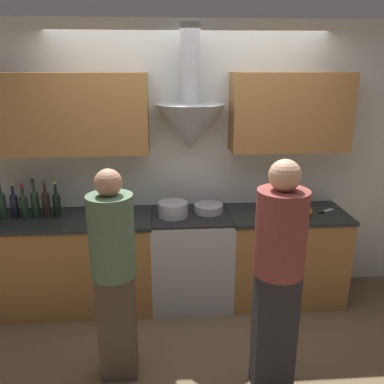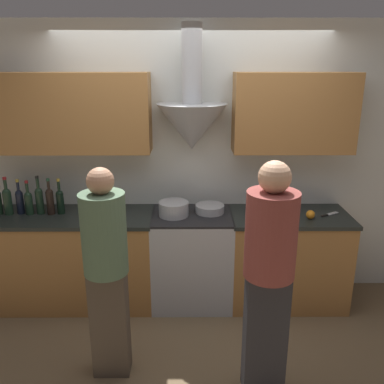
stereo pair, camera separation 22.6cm
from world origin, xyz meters
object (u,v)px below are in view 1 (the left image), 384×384
object	(u,v)px
wine_bottle_3	(24,205)
stock_pot	(173,209)
wine_bottle_6	(57,203)
mixing_bowl	(209,208)
orange_fruit	(308,212)
stove_range	(191,258)
wine_bottle_4	(35,202)
wine_bottle_2	(14,204)
wine_bottle_5	(46,203)
person_foreground_left	(114,269)
person_foreground_right	(278,270)
wine_bottle_1	(2,204)

from	to	relation	value
wine_bottle_3	stock_pot	size ratio (longest dim) A/B	1.18
wine_bottle_6	mixing_bowl	world-z (taller)	wine_bottle_6
wine_bottle_6	orange_fruit	bearing A→B (deg)	-3.68
stove_range	wine_bottle_4	xyz separation A→B (m)	(-1.40, 0.04, 0.58)
wine_bottle_2	wine_bottle_4	distance (m)	0.18
stove_range	mixing_bowl	xyz separation A→B (m)	(0.17, 0.06, 0.48)
wine_bottle_3	wine_bottle_6	size ratio (longest dim) A/B	0.96
wine_bottle_5	orange_fruit	bearing A→B (deg)	-3.17
person_foreground_left	person_foreground_right	xyz separation A→B (m)	(1.09, -0.19, 0.05)
stock_pot	mixing_bowl	bearing A→B (deg)	13.45
wine_bottle_2	wine_bottle_5	distance (m)	0.29
wine_bottle_2	stove_range	bearing A→B (deg)	-1.52
person_foreground_left	mixing_bowl	bearing A→B (deg)	53.25
wine_bottle_5	mixing_bowl	distance (m)	1.47
wine_bottle_6	wine_bottle_4	bearing A→B (deg)	-179.95
wine_bottle_6	mixing_bowl	bearing A→B (deg)	0.74
wine_bottle_6	orange_fruit	xyz separation A→B (m)	(2.28, -0.15, -0.09)
stove_range	wine_bottle_2	xyz separation A→B (m)	(-1.59, 0.04, 0.57)
wine_bottle_4	stove_range	bearing A→B (deg)	-1.54
stove_range	orange_fruit	distance (m)	1.17
wine_bottle_6	person_foreground_right	size ratio (longest dim) A/B	0.20
wine_bottle_2	wine_bottle_4	bearing A→B (deg)	-1.36
wine_bottle_1	wine_bottle_3	world-z (taller)	wine_bottle_1
wine_bottle_3	person_foreground_right	size ratio (longest dim) A/B	0.19
wine_bottle_1	person_foreground_right	xyz separation A→B (m)	(2.18, -1.18, -0.11)
wine_bottle_1	wine_bottle_2	size ratio (longest dim) A/B	1.09
wine_bottle_3	wine_bottle_2	bearing A→B (deg)	166.61
wine_bottle_6	person_foreground_right	bearing A→B (deg)	-35.16
wine_bottle_5	wine_bottle_6	distance (m)	0.09
wine_bottle_3	wine_bottle_1	bearing A→B (deg)	-178.97
wine_bottle_6	person_foreground_left	distance (m)	1.19
person_foreground_left	wine_bottle_5	bearing A→B (deg)	125.16
wine_bottle_2	wine_bottle_3	world-z (taller)	wine_bottle_2
wine_bottle_6	mixing_bowl	distance (m)	1.38
person_foreground_right	wine_bottle_2	bearing A→B (deg)	149.90
wine_bottle_2	orange_fruit	xyz separation A→B (m)	(2.65, -0.15, -0.09)
wine_bottle_4	orange_fruit	bearing A→B (deg)	-3.40
wine_bottle_5	wine_bottle_6	world-z (taller)	wine_bottle_5
stock_pot	person_foreground_right	world-z (taller)	person_foreground_right
wine_bottle_5	stock_pot	world-z (taller)	wine_bottle_5
wine_bottle_1	stock_pot	size ratio (longest dim) A/B	1.31
mixing_bowl	orange_fruit	bearing A→B (deg)	-10.41
wine_bottle_1	person_foreground_left	bearing A→B (deg)	-42.30
stock_pot	stove_range	bearing A→B (deg)	8.19
wine_bottle_2	person_foreground_left	xyz separation A→B (m)	(0.99, -1.01, -0.14)
wine_bottle_4	wine_bottle_2	bearing A→B (deg)	178.64
person_foreground_right	stock_pot	bearing A→B (deg)	120.02
person_foreground_left	wine_bottle_3	bearing A→B (deg)	132.09
wine_bottle_6	wine_bottle_3	bearing A→B (deg)	-176.49
mixing_bowl	wine_bottle_2	bearing A→B (deg)	-179.56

